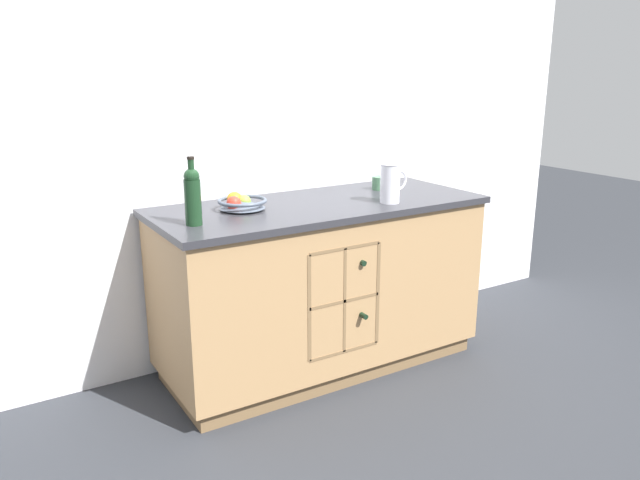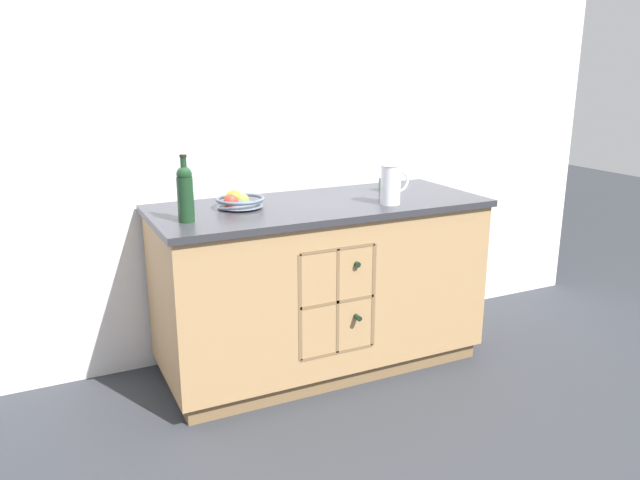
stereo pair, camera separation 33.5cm
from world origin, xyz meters
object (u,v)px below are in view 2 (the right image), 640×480
standing_wine_bottle (185,192)px  white_pitcher (391,184)px  ceramic_mug (387,184)px  fruit_bowl (239,201)px

standing_wine_bottle → white_pitcher: bearing=-4.9°
ceramic_mug → white_pitcher: bearing=-118.5°
fruit_bowl → white_pitcher: bearing=-18.9°
standing_wine_bottle → ceramic_mug: bearing=10.4°
white_pitcher → standing_wine_bottle: 1.06m
white_pitcher → standing_wine_bottle: bearing=175.1°
fruit_bowl → ceramic_mug: bearing=3.7°
white_pitcher → standing_wine_bottle: standing_wine_bottle is taller
fruit_bowl → white_pitcher: white_pitcher is taller
fruit_bowl → white_pitcher: 0.79m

